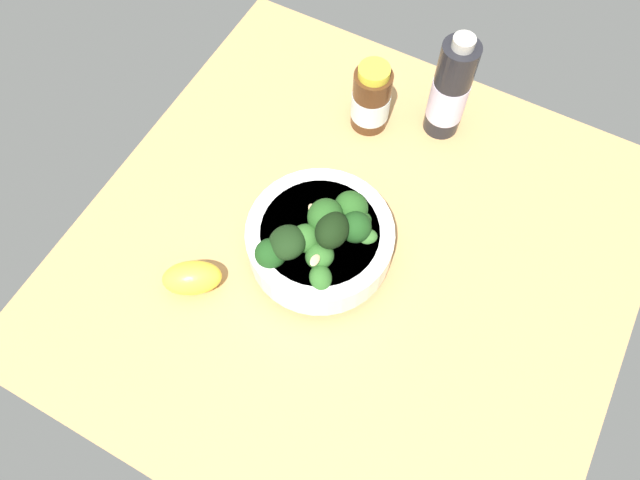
% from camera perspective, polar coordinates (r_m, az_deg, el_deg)
% --- Properties ---
extents(ground_plane, '(0.69, 0.69, 0.04)m').
position_cam_1_polar(ground_plane, '(0.80, 3.02, -1.99)').
color(ground_plane, tan).
extents(bowl_of_broccoli, '(0.18, 0.18, 0.11)m').
position_cam_1_polar(bowl_of_broccoli, '(0.74, 0.09, 0.14)').
color(bowl_of_broccoli, white).
rests_on(bowl_of_broccoli, ground_plane).
extents(lemon_wedge, '(0.08, 0.08, 0.04)m').
position_cam_1_polar(lemon_wedge, '(0.76, -12.02, -3.53)').
color(lemon_wedge, yellow).
rests_on(lemon_wedge, ground_plane).
extents(bottle_tall, '(0.05, 0.05, 0.17)m').
position_cam_1_polar(bottle_tall, '(0.85, 12.20, 13.59)').
color(bottle_tall, black).
rests_on(bottle_tall, ground_plane).
extents(bottle_short, '(0.05, 0.05, 0.11)m').
position_cam_1_polar(bottle_short, '(0.86, 4.86, 13.12)').
color(bottle_short, '#472814').
rests_on(bottle_short, ground_plane).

